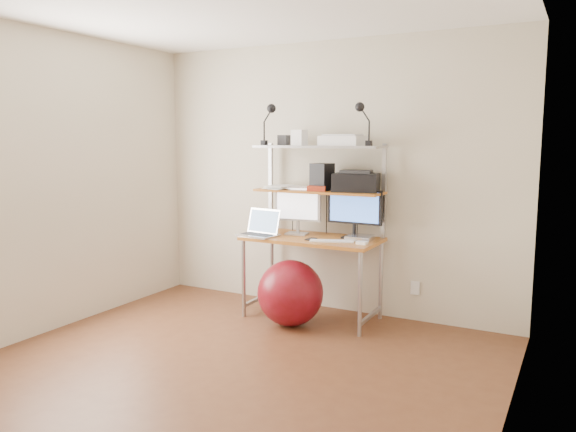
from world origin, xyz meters
name	(u,v)px	position (x,y,z in m)	size (l,w,h in m)	color
room	(218,194)	(0.00, 0.00, 1.25)	(3.60, 3.60, 3.60)	brown
computer_desk	(315,212)	(0.00, 1.50, 0.96)	(1.20, 0.60, 1.57)	#BA6924
wall_outlet	(415,288)	(0.85, 1.79, 0.30)	(0.08, 0.01, 0.12)	white
monitor_silver	(298,207)	(-0.19, 1.53, 0.99)	(0.43, 0.18, 0.48)	silver
monitor_black	(355,209)	(0.35, 1.58, 0.99)	(0.51, 0.15, 0.51)	black
laptop	(261,230)	(-0.45, 1.31, 0.79)	(0.37, 0.32, 0.30)	silver
keyboard	(332,241)	(0.24, 1.32, 0.75)	(0.37, 0.11, 0.01)	white
mouse	(362,243)	(0.51, 1.32, 0.75)	(0.09, 0.05, 0.02)	white
mac_mini	(360,238)	(0.43, 1.50, 0.76)	(0.22, 0.22, 0.04)	silver
phone	(311,239)	(0.04, 1.33, 0.74)	(0.06, 0.12, 0.01)	black
printer	(356,182)	(0.35, 1.60, 1.24)	(0.43, 0.34, 0.19)	black
nas_cube	(322,177)	(0.03, 1.58, 1.27)	(0.16, 0.16, 0.24)	black
red_box	(317,188)	(0.02, 1.49, 1.17)	(0.16, 0.11, 0.05)	#AD331B
scanner	(343,140)	(0.22, 1.58, 1.60)	(0.39, 0.27, 0.10)	white
box_white	(299,138)	(-0.18, 1.54, 1.62)	(0.12, 0.10, 0.14)	white
box_grey	(284,140)	(-0.38, 1.62, 1.60)	(0.09, 0.09, 0.09)	#2A2A2C
clip_lamp_left	(270,115)	(-0.44, 1.47, 1.82)	(0.15, 0.08, 0.37)	black
clip_lamp_right	(362,114)	(0.43, 1.49, 1.82)	(0.14, 0.08, 0.36)	black
exercise_ball	(290,293)	(-0.07, 1.17, 0.29)	(0.57, 0.57, 0.57)	maroon
paper_stack	(281,187)	(-0.38, 1.56, 1.17)	(0.35, 0.41, 0.03)	white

